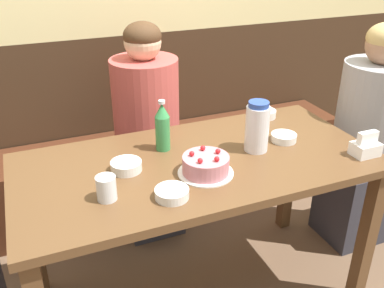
# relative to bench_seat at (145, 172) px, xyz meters

# --- Properties ---
(bench_seat) EXTENTS (2.58, 0.38, 0.45)m
(bench_seat) POSITION_rel_bench_seat_xyz_m (0.00, 0.00, 0.00)
(bench_seat) COLOR #472314
(bench_seat) RESTS_ON ground_plane
(dining_table) EXTENTS (1.47, 0.71, 0.74)m
(dining_table) POSITION_rel_bench_seat_xyz_m (0.00, -0.83, 0.41)
(dining_table) COLOR brown
(dining_table) RESTS_ON ground_plane
(birthday_cake) EXTENTS (0.22, 0.22, 0.09)m
(birthday_cake) POSITION_rel_bench_seat_xyz_m (-0.02, -0.94, 0.55)
(birthday_cake) COLOR white
(birthday_cake) RESTS_ON dining_table
(water_pitcher) EXTENTS (0.10, 0.10, 0.22)m
(water_pitcher) POSITION_rel_bench_seat_xyz_m (0.26, -0.84, 0.62)
(water_pitcher) COLOR white
(water_pitcher) RESTS_ON dining_table
(soju_bottle) EXTENTS (0.06, 0.06, 0.22)m
(soju_bottle) POSITION_rel_bench_seat_xyz_m (-0.10, -0.69, 0.62)
(soju_bottle) COLOR #388E4C
(soju_bottle) RESTS_ON dining_table
(napkin_holder) EXTENTS (0.11, 0.08, 0.11)m
(napkin_holder) POSITION_rel_bench_seat_xyz_m (0.65, -1.05, 0.55)
(napkin_holder) COLOR white
(napkin_holder) RESTS_ON dining_table
(bowl_soup_white) EXTENTS (0.12, 0.12, 0.03)m
(bowl_soup_white) POSITION_rel_bench_seat_xyz_m (-0.19, -1.05, 0.53)
(bowl_soup_white) COLOR white
(bowl_soup_white) RESTS_ON dining_table
(bowl_rice_small) EXTENTS (0.11, 0.11, 0.03)m
(bowl_rice_small) POSITION_rel_bench_seat_xyz_m (0.42, -0.81, 0.53)
(bowl_rice_small) COLOR white
(bowl_rice_small) RESTS_ON dining_table
(bowl_side_dish) EXTENTS (0.11, 0.11, 0.04)m
(bowl_side_dish) POSITION_rel_bench_seat_xyz_m (0.48, -0.55, 0.53)
(bowl_side_dish) COLOR white
(bowl_side_dish) RESTS_ON dining_table
(bowl_sauce_shallow) EXTENTS (0.12, 0.12, 0.04)m
(bowl_sauce_shallow) POSITION_rel_bench_seat_xyz_m (-0.29, -0.80, 0.53)
(bowl_sauce_shallow) COLOR white
(bowl_sauce_shallow) RESTS_ON dining_table
(glass_water_tall) EXTENTS (0.07, 0.07, 0.09)m
(glass_water_tall) POSITION_rel_bench_seat_xyz_m (-0.40, -0.97, 0.56)
(glass_water_tall) COLOR silver
(glass_water_tall) RESTS_ON dining_table
(person_teal_shirt) EXTENTS (0.35, 0.35, 1.18)m
(person_teal_shirt) POSITION_rel_bench_seat_xyz_m (-0.03, -0.21, 0.35)
(person_teal_shirt) COLOR #33333D
(person_teal_shirt) RESTS_ON ground_plane
(person_pale_blue_shirt) EXTENTS (0.35, 0.35, 1.20)m
(person_pale_blue_shirt) POSITION_rel_bench_seat_xyz_m (0.99, -0.74, 0.36)
(person_pale_blue_shirt) COLOR #33333D
(person_pale_blue_shirt) RESTS_ON ground_plane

